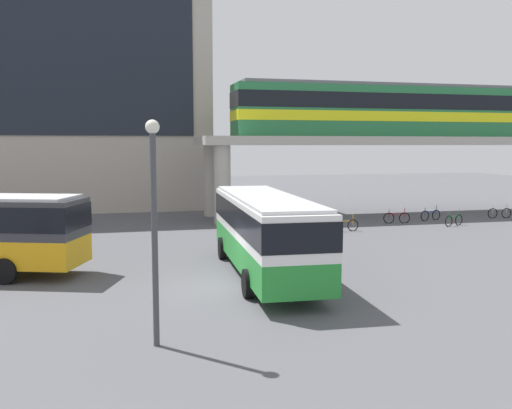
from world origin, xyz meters
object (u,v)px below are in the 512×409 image
at_px(bicycle_black, 304,224).
at_px(bicycle_blue, 431,215).
at_px(bicycle_green, 454,220).
at_px(station_building, 11,74).
at_px(bicycle_red, 397,218).
at_px(bus_main, 265,226).
at_px(train, 396,110).
at_px(bicycle_silver, 500,213).
at_px(bicycle_orange, 345,225).

bearing_deg(bicycle_black, bicycle_blue, 11.85).
bearing_deg(bicycle_green, station_building, 148.63).
relative_size(station_building, bicycle_red, 17.65).
height_order(station_building, bicycle_blue, station_building).
relative_size(bus_main, bicycle_red, 6.32).
xyz_separation_m(train, bicycle_red, (-2.08, -4.49, -7.38)).
relative_size(station_building, bus_main, 2.79).
distance_m(bicycle_black, bicycle_blue, 10.12).
xyz_separation_m(train, bicycle_black, (-9.05, -5.89, -7.38)).
relative_size(bicycle_green, bicycle_red, 0.96).
relative_size(bicycle_red, bicycle_silver, 0.99).
bearing_deg(train, station_building, 158.15).
bearing_deg(train, bus_main, -130.82).
distance_m(train, bicycle_blue, 8.35).
height_order(station_building, bicycle_green, station_building).
bearing_deg(bicycle_red, bicycle_black, -168.68).
height_order(station_building, bicycle_red, station_building).
bearing_deg(bicycle_red, bicycle_orange, -152.80).
bearing_deg(bicycle_red, bus_main, -135.33).
bearing_deg(bicycle_orange, bus_main, -127.95).
distance_m(bicycle_red, bicycle_silver, 8.37).
xyz_separation_m(bicycle_red, bicycle_silver, (8.36, 0.57, 0.00)).
bearing_deg(station_building, bicycle_orange, -40.34).
height_order(bicycle_silver, bicycle_blue, same).
xyz_separation_m(bicycle_black, bicycle_silver, (15.32, 1.96, 0.00)).
bearing_deg(bicycle_red, station_building, 148.86).
bearing_deg(bicycle_green, bicycle_blue, 91.44).
bearing_deg(bicycle_blue, bicycle_red, -166.91).
relative_size(bicycle_silver, bicycle_orange, 1.00).
bearing_deg(bicycle_black, train, 33.05).
distance_m(train, bicycle_black, 13.08).
bearing_deg(bicycle_silver, train, 147.97).
bearing_deg(bicycle_black, station_building, 138.16).
bearing_deg(bicycle_black, bus_main, -116.41).
height_order(train, bus_main, train).
distance_m(station_building, bicycle_red, 32.38).
xyz_separation_m(bicycle_green, bicycle_silver, (5.35, 2.54, 0.00)).
bearing_deg(bicycle_blue, station_building, 152.53).
distance_m(train, bicycle_green, 9.86).
height_order(bicycle_green, bicycle_blue, same).
bearing_deg(bicycle_black, bicycle_green, -3.32).
relative_size(bus_main, bicycle_black, 6.24).
height_order(station_building, bicycle_orange, station_building).
relative_size(train, bicycle_green, 14.44).
bearing_deg(bicycle_silver, bicycle_orange, -167.12).
distance_m(bus_main, bicycle_orange, 12.48).
bearing_deg(bicycle_blue, train, 102.65).
relative_size(bicycle_red, bicycle_black, 0.99).
bearing_deg(bicycle_silver, bicycle_red, -176.12).
distance_m(bicycle_blue, bicycle_orange, 8.25).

